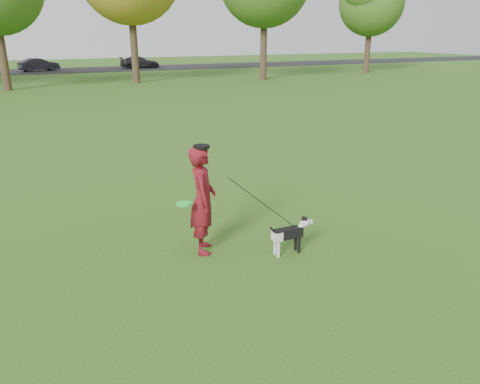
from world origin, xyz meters
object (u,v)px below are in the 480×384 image
man (203,200)px  dog (291,232)px  car_mid (39,65)px  car_right (140,62)px

man → dog: size_ratio=2.21×
dog → car_mid: bearing=92.8°
man → dog: (1.22, -0.65, -0.50)m
man → car_mid: bearing=20.0°
car_mid → car_right: car_mid is taller
man → car_right: size_ratio=0.46×
man → car_right: (8.21, 39.89, -0.30)m
dog → car_right: bearing=80.2°
man → car_mid: (-0.77, 39.89, -0.28)m
dog → car_right: size_ratio=0.21×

